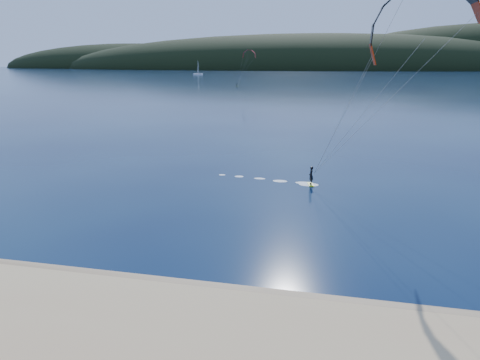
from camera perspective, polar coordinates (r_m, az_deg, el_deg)
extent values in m
plane|color=#061233|center=(21.97, -15.62, -19.08)|extent=(1800.00, 1800.00, 0.00)
cube|color=#8A7150|center=(25.38, -10.79, -13.64)|extent=(220.00, 2.50, 0.10)
ellipsoid|color=black|center=(738.28, 8.14, 14.09)|extent=(840.00, 280.00, 110.00)
ellipsoid|color=black|center=(885.97, -13.98, 13.96)|extent=(520.00, 220.00, 90.00)
cube|color=#B5D819|center=(45.17, 9.18, -0.58)|extent=(0.83, 1.56, 0.09)
imported|color=black|center=(44.93, 9.23, 0.59)|extent=(0.59, 0.76, 1.84)
cylinder|color=gray|center=(41.98, 15.85, 8.46)|extent=(0.02, 0.02, 15.61)
cube|color=#B5D819|center=(228.07, -0.39, 12.13)|extent=(1.14, 1.18, 0.07)
imported|color=black|center=(228.02, -0.39, 12.33)|extent=(0.93, 0.94, 1.53)
cylinder|color=gray|center=(225.13, 0.42, 14.08)|extent=(0.02, 0.02, 15.40)
cube|color=white|center=(429.36, -5.47, 13.56)|extent=(9.34, 5.27, 1.55)
cylinder|color=white|center=(429.24, -5.49, 14.38)|extent=(0.22, 0.22, 12.21)
cube|color=white|center=(430.71, -5.42, 14.38)|extent=(0.88, 2.79, 8.88)
cube|color=white|center=(427.57, -5.55, 14.08)|extent=(0.69, 2.15, 5.55)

